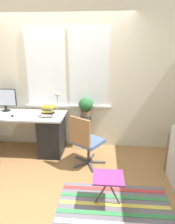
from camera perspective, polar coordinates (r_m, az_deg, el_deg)
ground_plane at (r=3.64m, az=-7.97°, el=-13.92°), size 14.00×14.00×0.00m
wall_back_with_window at (r=3.86m, az=-6.44°, el=9.53°), size 9.00×0.12×2.70m
desk at (r=4.07m, az=-21.72°, el=-5.14°), size 2.17×0.66×0.75m
monitor at (r=4.09m, az=-22.57°, el=3.48°), size 0.44×0.14×0.43m
mouse at (r=3.75m, az=-20.66°, el=-1.02°), size 0.04×0.07×0.04m
desk_lamp at (r=3.68m, az=-8.60°, el=3.73°), size 0.14×0.14×0.39m
book_stack at (r=3.56m, az=-11.29°, el=0.33°), size 0.22×0.20×0.20m
office_chair_swivel at (r=3.31m, az=-0.47°, el=-8.13°), size 0.59×0.60×0.89m
plant_stand at (r=3.85m, az=-0.47°, el=-2.57°), size 0.21×0.21×0.67m
potted_plant at (r=3.76m, az=-0.48°, el=1.78°), size 0.27×0.27×0.34m
floor_rug_striped at (r=2.81m, az=7.62°, el=-24.85°), size 1.44×0.80×0.01m
folding_stool at (r=2.60m, az=5.97°, el=-18.62°), size 0.38×0.32×0.41m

